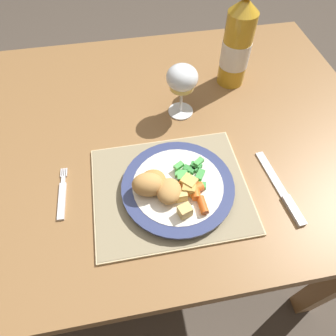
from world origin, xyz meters
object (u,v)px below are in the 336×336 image
at_px(bottle, 237,44).
at_px(dining_table, 155,154).
at_px(fork, 62,197).
at_px(wine_glass, 182,80).
at_px(dinner_plate, 178,187).
at_px(table_knife, 283,193).

bearing_deg(bottle, dining_table, -149.25).
bearing_deg(dining_table, fork, -143.63).
xyz_separation_m(fork, wine_glass, (0.30, 0.21, 0.10)).
relative_size(fork, wine_glass, 0.93).
xyz_separation_m(dinner_plate, bottle, (0.22, 0.33, 0.10)).
bearing_deg(wine_glass, fork, -145.12).
height_order(dinner_plate, bottle, bottle).
bearing_deg(wine_glass, bottle, 30.91).
xyz_separation_m(dinner_plate, fork, (-0.24, 0.03, -0.01)).
relative_size(dining_table, dinner_plate, 4.76).
height_order(fork, table_knife, table_knife).
height_order(dining_table, table_knife, table_knife).
bearing_deg(dinner_plate, table_knife, -12.03).
height_order(fork, wine_glass, wine_glass).
distance_m(wine_glass, bottle, 0.19).
bearing_deg(dinner_plate, wine_glass, 76.73).
bearing_deg(dining_table, dinner_plate, -83.07).
distance_m(dinner_plate, wine_glass, 0.26).
height_order(dining_table, fork, fork).
relative_size(dining_table, table_knife, 5.79).
height_order(dining_table, bottle, bottle).
xyz_separation_m(fork, table_knife, (0.46, -0.08, 0.00)).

